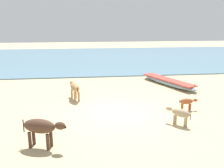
{
  "coord_description": "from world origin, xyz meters",
  "views": [
    {
      "loc": [
        -1.5,
        -10.21,
        4.16
      ],
      "look_at": [
        0.05,
        3.09,
        0.6
      ],
      "focal_mm": 37.71,
      "sensor_mm": 36.0,
      "label": 1
    }
  ],
  "objects_px": {
    "fishing_boat_0": "(168,82)",
    "calf_far_dun": "(180,113)",
    "cow_second_adult_dark": "(41,127)",
    "calf_near_rust": "(187,102)",
    "cow_adult_tan": "(75,88)"
  },
  "relations": [
    {
      "from": "fishing_boat_0",
      "to": "calf_far_dun",
      "type": "relative_size",
      "value": 5.3
    },
    {
      "from": "calf_far_dun",
      "to": "cow_second_adult_dark",
      "type": "relative_size",
      "value": 0.59
    },
    {
      "from": "calf_near_rust",
      "to": "cow_second_adult_dark",
      "type": "height_order",
      "value": "cow_second_adult_dark"
    },
    {
      "from": "fishing_boat_0",
      "to": "cow_adult_tan",
      "type": "xyz_separation_m",
      "value": [
        -6.14,
        -2.45,
        0.46
      ]
    },
    {
      "from": "calf_near_rust",
      "to": "calf_far_dun",
      "type": "relative_size",
      "value": 1.01
    },
    {
      "from": "calf_far_dun",
      "to": "cow_adult_tan",
      "type": "bearing_deg",
      "value": 4.87
    },
    {
      "from": "fishing_boat_0",
      "to": "calf_near_rust",
      "type": "xyz_separation_m",
      "value": [
        -0.71,
        -4.67,
        0.2
      ]
    },
    {
      "from": "cow_adult_tan",
      "to": "cow_second_adult_dark",
      "type": "distance_m",
      "value": 5.08
    },
    {
      "from": "cow_adult_tan",
      "to": "calf_far_dun",
      "type": "xyz_separation_m",
      "value": [
        4.42,
        -3.8,
        -0.17
      ]
    },
    {
      "from": "cow_adult_tan",
      "to": "cow_second_adult_dark",
      "type": "relative_size",
      "value": 0.94
    },
    {
      "from": "fishing_boat_0",
      "to": "calf_far_dun",
      "type": "distance_m",
      "value": 6.49
    },
    {
      "from": "cow_second_adult_dark",
      "to": "calf_near_rust",
      "type": "bearing_deg",
      "value": 42.37
    },
    {
      "from": "cow_adult_tan",
      "to": "calf_far_dun",
      "type": "relative_size",
      "value": 1.58
    },
    {
      "from": "calf_near_rust",
      "to": "calf_far_dun",
      "type": "bearing_deg",
      "value": -120.7
    },
    {
      "from": "fishing_boat_0",
      "to": "cow_adult_tan",
      "type": "relative_size",
      "value": 3.35
    }
  ]
}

